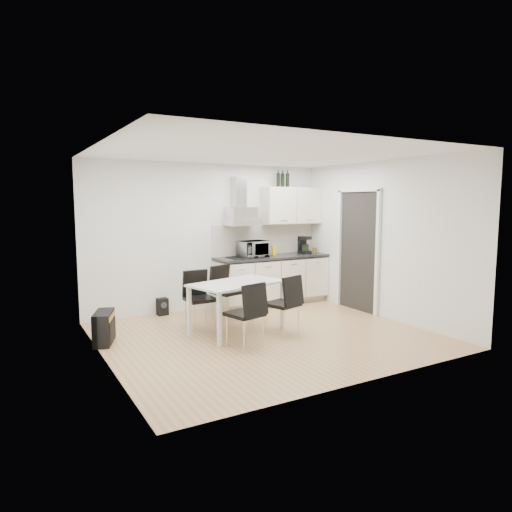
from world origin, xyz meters
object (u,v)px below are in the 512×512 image
at_px(dining_table, 237,288).
at_px(guitar_amp, 104,328).
at_px(kitchenette, 273,260).
at_px(chair_far_right, 227,293).
at_px(chair_far_left, 200,300).
at_px(chair_near_right, 282,305).
at_px(chair_near_left, 245,315).
at_px(floor_speaker, 162,307).

xyz_separation_m(dining_table, guitar_amp, (-1.84, 0.40, -0.44)).
bearing_deg(kitchenette, chair_far_right, -154.09).
relative_size(dining_table, chair_far_left, 1.71).
bearing_deg(chair_far_left, chair_near_right, 134.29).
relative_size(dining_table, chair_near_right, 1.71).
xyz_separation_m(chair_near_left, chair_near_right, (0.75, 0.24, 0.00)).
distance_m(kitchenette, chair_far_left, 2.11).
relative_size(kitchenette, chair_near_right, 2.86).
height_order(chair_far_left, chair_near_left, same).
height_order(dining_table, guitar_amp, dining_table).
bearing_deg(kitchenette, dining_table, -137.12).
bearing_deg(dining_table, floor_speaker, 97.99).
distance_m(dining_table, guitar_amp, 1.93).
relative_size(chair_near_left, floor_speaker, 3.04).
xyz_separation_m(chair_far_left, chair_near_right, (0.91, -0.89, 0.00)).
bearing_deg(dining_table, chair_far_left, 115.91).
distance_m(kitchenette, guitar_amp, 3.50).
height_order(kitchenette, chair_far_left, kitchenette).
bearing_deg(floor_speaker, chair_near_right, -63.15).
bearing_deg(floor_speaker, dining_table, -70.69).
relative_size(dining_table, floor_speaker, 5.20).
bearing_deg(chair_far_left, chair_far_right, -155.10).
xyz_separation_m(chair_near_right, floor_speaker, (-1.16, 1.97, -0.30)).
bearing_deg(dining_table, chair_far_right, 59.62).
xyz_separation_m(kitchenette, chair_far_right, (-1.26, -0.61, -0.39)).
height_order(dining_table, chair_far_right, chair_far_right).
relative_size(kitchenette, chair_far_left, 2.86).
bearing_deg(guitar_amp, floor_speaker, 64.41).
xyz_separation_m(dining_table, chair_far_right, (0.21, 0.75, -0.22)).
xyz_separation_m(kitchenette, floor_speaker, (-2.12, 0.17, -0.69)).
bearing_deg(chair_near_right, kitchenette, 44.68).
xyz_separation_m(dining_table, chair_near_left, (-0.24, -0.68, -0.22)).
bearing_deg(floor_speaker, chair_far_left, -80.40).
bearing_deg(kitchenette, floor_speaker, 175.54).
distance_m(chair_near_left, chair_near_right, 0.79).
height_order(guitar_amp, floor_speaker, guitar_amp).
relative_size(chair_far_right, guitar_amp, 1.53).
relative_size(chair_far_left, floor_speaker, 3.04).
bearing_deg(dining_table, chair_near_right, -55.54).
bearing_deg(chair_far_left, dining_table, 129.78).
xyz_separation_m(chair_far_left, guitar_amp, (-1.44, -0.06, -0.22)).
bearing_deg(chair_far_right, chair_far_left, 10.76).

